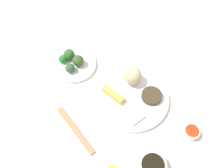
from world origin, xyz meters
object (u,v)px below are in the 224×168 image
broccoli_plate (74,64)px  chopsticks_pair (75,130)px  sauce_ramekin_sweet_and_sour (191,132)px  main_plate (132,98)px  soy_sauce_bowl (152,166)px

broccoli_plate → chopsticks_pair: size_ratio=0.87×
sauce_ramekin_sweet_and_sour → main_plate: bearing=41.6°
main_plate → broccoli_plate: bearing=42.5°
broccoli_plate → chopsticks_pair: (-0.31, 0.04, -0.00)m
main_plate → sauce_ramekin_sweet_and_sour: (-0.19, -0.17, 0.01)m
chopsticks_pair → sauce_ramekin_sweet_and_sour: bearing=-104.9°
soy_sauce_bowl → chopsticks_pair: soy_sauce_bowl is taller
broccoli_plate → soy_sauce_bowl: 0.54m
broccoli_plate → soy_sauce_bowl: soy_sauce_bowl is taller
main_plate → chopsticks_pair: 0.26m
broccoli_plate → main_plate: bearing=-137.5°
broccoli_plate → sauce_ramekin_sweet_and_sour: size_ratio=3.30×
broccoli_plate → soy_sauce_bowl: (-0.51, -0.20, 0.01)m
sauce_ramekin_sweet_and_sour → soy_sauce_bowl: bearing=115.1°
broccoli_plate → sauce_ramekin_sweet_and_sour: sauce_ramekin_sweet_and_sour is taller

